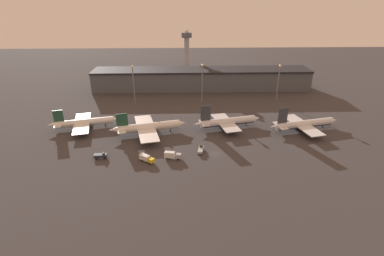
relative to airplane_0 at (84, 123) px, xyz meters
name	(u,v)px	position (x,y,z in m)	size (l,w,h in m)	color
ground	(214,154)	(70.99, -32.23, -3.35)	(600.00, 600.00, 0.00)	#383538
terminal_building	(202,79)	(70.99, 74.14, 4.62)	(168.58, 23.33, 15.84)	#4C515B
airplane_0	(84,123)	(0.00, 0.00, 0.00)	(38.68, 32.01, 11.96)	white
airplane_1	(148,127)	(37.19, -8.51, 0.48)	(41.61, 37.27, 13.04)	white
airplane_2	(227,122)	(81.17, -2.02, 0.31)	(39.95, 27.99, 14.43)	silver
airplane_3	(304,124)	(123.49, -6.36, 0.22)	(42.29, 31.50, 14.49)	silver
service_vehicle_0	(201,150)	(64.51, -30.06, -2.11)	(3.44, 6.88, 2.63)	#9EA3A8
service_vehicle_1	(146,158)	(39.27, -38.37, -1.58)	(7.57, 6.42, 3.12)	gold
service_vehicle_2	(172,155)	(50.88, -36.15, -1.42)	(7.97, 3.42, 3.46)	#9EA3A8
service_vehicle_3	(101,156)	(17.62, -34.59, -2.01)	(5.98, 2.76, 2.84)	#282D38
lamp_post_0	(133,79)	(22.49, 43.12, 13.20)	(1.80, 1.80, 26.19)	slate
lamp_post_1	(202,78)	(69.51, 43.12, 13.42)	(1.80, 1.80, 26.58)	slate
lamp_post_2	(279,78)	(122.39, 43.12, 13.03)	(1.80, 1.80, 25.87)	slate
control_tower	(187,49)	(59.95, 114.80, 20.62)	(9.00, 9.00, 41.15)	#99999E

